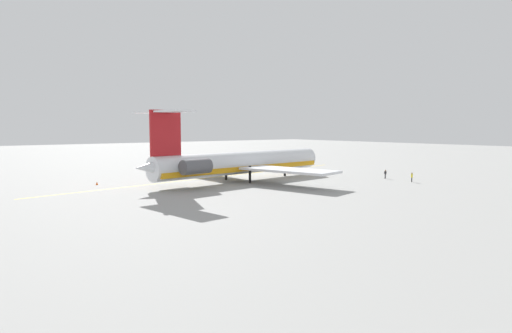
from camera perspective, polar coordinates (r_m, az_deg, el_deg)
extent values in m
plane|color=gray|center=(85.72, -3.52, -1.56)|extent=(385.63, 385.63, 0.00)
cylinder|color=silver|center=(81.62, -1.72, 0.50)|extent=(38.31, 8.55, 4.06)
cone|color=silver|center=(95.54, 6.70, 1.14)|extent=(4.67, 4.38, 3.90)
cone|color=silver|center=(70.11, -13.22, -0.10)|extent=(6.29, 4.13, 3.45)
cube|color=orange|center=(81.70, -1.71, -0.14)|extent=(37.48, 8.53, 0.89)
cube|color=silver|center=(90.16, -5.85, 0.46)|extent=(6.59, 17.02, 0.41)
cube|color=silver|center=(74.98, 4.22, -0.47)|extent=(9.95, 17.92, 0.41)
cylinder|color=#515156|center=(76.04, -10.69, 0.30)|extent=(5.32, 2.94, 2.36)
cube|color=silver|center=(75.45, -10.39, 0.26)|extent=(3.18, 1.65, 0.49)
cylinder|color=#515156|center=(70.71, -7.74, -0.02)|extent=(5.32, 2.94, 2.36)
cube|color=silver|center=(71.28, -8.08, 0.02)|extent=(3.18, 1.65, 0.49)
cube|color=#B2191E|center=(71.19, -11.56, 4.25)|extent=(5.51, 1.06, 7.20)
cube|color=silver|center=(73.75, -13.27, 6.82)|extent=(4.49, 6.34, 0.28)
cube|color=silver|center=(68.27, -10.41, 7.01)|extent=(4.49, 6.34, 0.28)
cylinder|color=black|center=(90.06, 3.73, -0.26)|extent=(0.45, 0.45, 3.08)
cylinder|color=black|center=(83.36, -3.87, -0.69)|extent=(0.45, 0.45, 3.08)
cylinder|color=black|center=(78.57, -0.78, -1.04)|extent=(0.45, 0.45, 3.08)
cylinder|color=black|center=(110.40, 0.08, 0.16)|extent=(0.10, 0.10, 0.82)
cylinder|color=black|center=(110.45, 0.01, 0.17)|extent=(0.10, 0.10, 0.82)
cylinder|color=#191E4C|center=(110.37, 0.05, 0.55)|extent=(0.28, 0.28, 0.65)
sphere|color=#DBB28E|center=(110.33, 0.05, 0.78)|extent=(0.26, 0.26, 0.26)
cylinder|color=#191E4C|center=(110.30, 0.13, 0.56)|extent=(0.08, 0.08, 0.55)
cylinder|color=#191E4C|center=(110.43, -0.04, 0.57)|extent=(0.08, 0.08, 0.55)
cylinder|color=black|center=(85.01, 19.42, -1.62)|extent=(0.10, 0.10, 0.83)
cylinder|color=black|center=(84.88, 19.37, -1.63)|extent=(0.10, 0.10, 0.83)
cylinder|color=yellow|center=(84.87, 19.41, -1.13)|extent=(0.28, 0.28, 0.66)
sphere|color=#8C6647|center=(84.82, 19.42, -0.82)|extent=(0.26, 0.26, 0.26)
cylinder|color=yellow|center=(85.02, 19.47, -1.10)|extent=(0.08, 0.08, 0.56)
cylinder|color=yellow|center=(84.70, 19.35, -1.11)|extent=(0.08, 0.08, 0.56)
cylinder|color=black|center=(89.06, 16.25, -1.25)|extent=(0.10, 0.10, 0.81)
cylinder|color=black|center=(89.09, 16.34, -1.24)|extent=(0.10, 0.10, 0.81)
cylinder|color=#262628|center=(89.00, 16.30, -0.78)|extent=(0.27, 0.27, 0.64)
sphere|color=#8C6647|center=(88.95, 16.31, -0.49)|extent=(0.25, 0.25, 0.25)
cylinder|color=#262628|center=(88.95, 16.19, -0.76)|extent=(0.07, 0.07, 0.55)
cylinder|color=#262628|center=(89.04, 16.42, -0.76)|extent=(0.07, 0.07, 0.55)
cone|color=#EA590F|center=(81.22, -19.78, -2.04)|extent=(0.40, 0.40, 0.55)
cube|color=gold|center=(88.91, -4.92, -1.33)|extent=(74.59, 12.78, 0.01)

